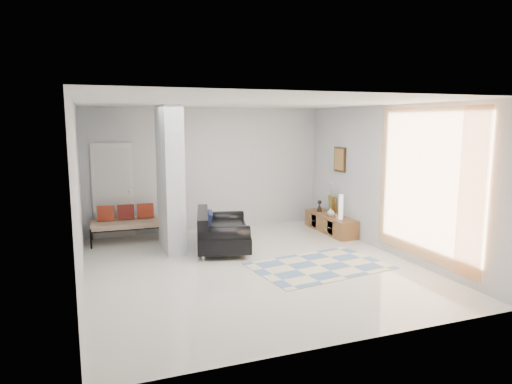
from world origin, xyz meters
name	(u,v)px	position (x,y,z in m)	size (l,w,h in m)	color
floor	(252,266)	(0.00, 0.00, 0.00)	(6.00, 6.00, 0.00)	silver
ceiling	(251,103)	(0.00, 0.00, 2.80)	(6.00, 6.00, 0.00)	white
wall_back	(207,169)	(0.00, 3.00, 1.40)	(6.00, 6.00, 0.00)	#BCBEC0
wall_front	(346,223)	(0.00, -3.00, 1.40)	(6.00, 6.00, 0.00)	#BCBEC0
wall_left	(78,196)	(-2.75, 0.00, 1.40)	(6.00, 6.00, 0.00)	#BCBEC0
wall_right	(387,179)	(2.75, 0.00, 1.40)	(6.00, 6.00, 0.00)	#BCBEC0
partition_column	(170,178)	(-1.10, 1.60, 1.40)	(0.35, 1.20, 2.80)	silver
hallway_door	(113,191)	(-2.10, 2.96, 1.02)	(0.85, 0.06, 2.04)	silver
curtain	(426,185)	(2.67, -1.15, 1.45)	(2.55, 2.55, 0.00)	#FE9B42
wall_art	(340,159)	(2.72, 1.70, 1.65)	(0.04, 0.45, 0.55)	#3C2710
media_console	(330,223)	(2.52, 1.70, 0.21)	(0.45, 1.70, 0.80)	brown
loveseat	(220,232)	(-0.23, 1.22, 0.35)	(1.34, 1.85, 0.76)	silver
daybed	(133,221)	(-1.76, 2.48, 0.42)	(1.77, 0.79, 0.77)	black
area_rug	(319,266)	(1.10, -0.42, 0.01)	(2.28, 1.52, 0.01)	beige
cylinder_lamp	(341,207)	(2.50, 1.23, 0.67)	(0.10, 0.10, 0.53)	white
bronze_figurine	(320,206)	(2.47, 2.14, 0.53)	(0.13, 0.13, 0.26)	black
vase	(331,212)	(2.47, 1.61, 0.49)	(0.17, 0.17, 0.18)	white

